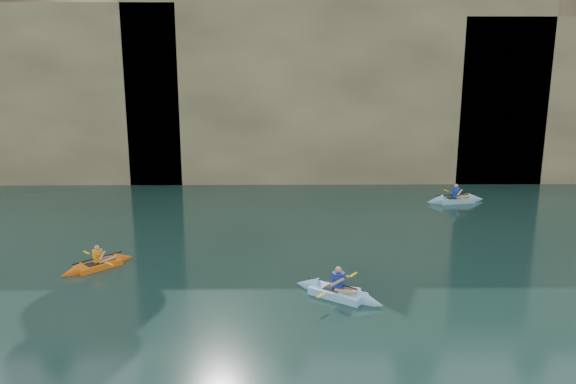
{
  "coord_description": "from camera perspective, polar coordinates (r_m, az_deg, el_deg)",
  "views": [
    {
      "loc": [
        -1.19,
        -10.6,
        7.04
      ],
      "look_at": [
        -0.99,
        6.7,
        3.0
      ],
      "focal_mm": 35.0,
      "sensor_mm": 36.0,
      "label": 1
    }
  ],
  "objects": [
    {
      "name": "kayaker_ltblue_mid",
      "position": [
        29.89,
        16.63,
        -0.75
      ],
      "size": [
        3.24,
        2.34,
        1.2
      ],
      "rotation": [
        0.0,
        0.0,
        0.21
      ],
      "color": "#7CB9D0",
      "rests_on": "ground"
    },
    {
      "name": "kayaker_orange",
      "position": [
        20.8,
        -18.72,
        -6.99
      ],
      "size": [
        2.35,
        2.37,
        1.03
      ],
      "rotation": [
        0.0,
        0.0,
        0.79
      ],
      "color": "orange",
      "rests_on": "ground"
    },
    {
      "name": "cliff_slab_center",
      "position": [
        33.38,
        4.92,
        10.8
      ],
      "size": [
        24.0,
        2.4,
        11.4
      ],
      "primitive_type": "cube",
      "color": "tan",
      "rests_on": "ground"
    },
    {
      "name": "sea_cave_center",
      "position": [
        33.12,
        -5.52,
        3.63
      ],
      "size": [
        3.5,
        1.0,
        3.2
      ],
      "primitive_type": "cube",
      "color": "black",
      "rests_on": "ground"
    },
    {
      "name": "sea_cave_east",
      "position": [
        34.75,
        18.2,
        4.56
      ],
      "size": [
        5.0,
        1.0,
        4.5
      ],
      "primitive_type": "cube",
      "color": "black",
      "rests_on": "ground"
    },
    {
      "name": "cliff",
      "position": [
        40.63,
        1.05,
        11.67
      ],
      "size": [
        70.0,
        16.0,
        12.0
      ],
      "primitive_type": "cube",
      "color": "tan",
      "rests_on": "ground"
    },
    {
      "name": "kayaker_ltblue_near",
      "position": [
        17.5,
        5.09,
        -10.1
      ],
      "size": [
        2.91,
        2.37,
        1.21
      ],
      "rotation": [
        0.0,
        0.0,
        -0.62
      ],
      "color": "#95CEF9",
      "rests_on": "ground"
    }
  ]
}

